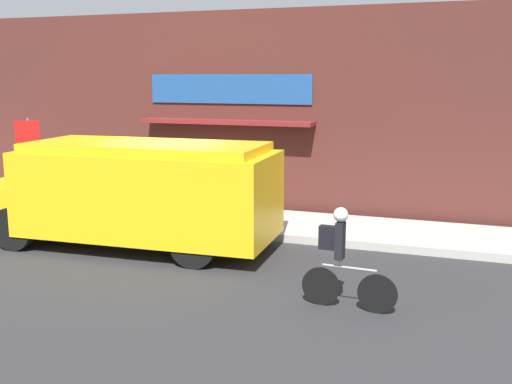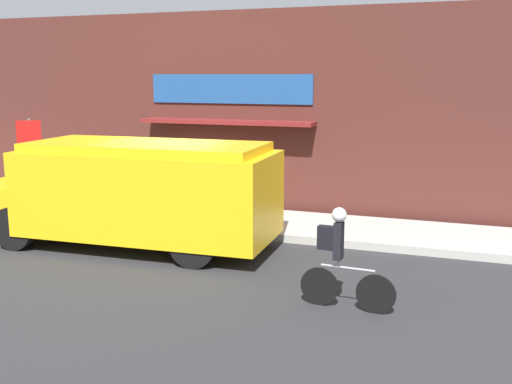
{
  "view_description": "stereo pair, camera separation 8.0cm",
  "coord_description": "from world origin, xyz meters",
  "px_view_note": "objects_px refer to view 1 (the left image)",
  "views": [
    {
      "loc": [
        6.2,
        -11.82,
        3.49
      ],
      "look_at": [
        2.16,
        -0.2,
        1.1
      ],
      "focal_mm": 42.0,
      "sensor_mm": 36.0,
      "label": 1
    },
    {
      "loc": [
        6.27,
        -11.79,
        3.49
      ],
      "look_at": [
        2.16,
        -0.2,
        1.1
      ],
      "focal_mm": 42.0,
      "sensor_mm": 36.0,
      "label": 2
    }
  ],
  "objects_px": {
    "stop_sign_post": "(29,148)",
    "school_bus": "(133,192)",
    "cyclist": "(342,258)",
    "trash_bin": "(116,192)"
  },
  "relations": [
    {
      "from": "school_bus",
      "to": "stop_sign_post",
      "type": "height_order",
      "value": "stop_sign_post"
    },
    {
      "from": "cyclist",
      "to": "stop_sign_post",
      "type": "distance_m",
      "value": 9.74
    },
    {
      "from": "school_bus",
      "to": "cyclist",
      "type": "bearing_deg",
      "value": -24.18
    },
    {
      "from": "cyclist",
      "to": "stop_sign_post",
      "type": "xyz_separation_m",
      "value": [
        -8.88,
        3.89,
        0.89
      ]
    },
    {
      "from": "cyclist",
      "to": "school_bus",
      "type": "bearing_deg",
      "value": 161.51
    },
    {
      "from": "trash_bin",
      "to": "cyclist",
      "type": "bearing_deg",
      "value": -33.53
    },
    {
      "from": "stop_sign_post",
      "to": "trash_bin",
      "type": "relative_size",
      "value": 2.92
    },
    {
      "from": "school_bus",
      "to": "stop_sign_post",
      "type": "xyz_separation_m",
      "value": [
        -4.2,
        2.01,
        0.52
      ]
    },
    {
      "from": "school_bus",
      "to": "trash_bin",
      "type": "distance_m",
      "value": 3.38
    },
    {
      "from": "stop_sign_post",
      "to": "school_bus",
      "type": "bearing_deg",
      "value": -25.53
    }
  ]
}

